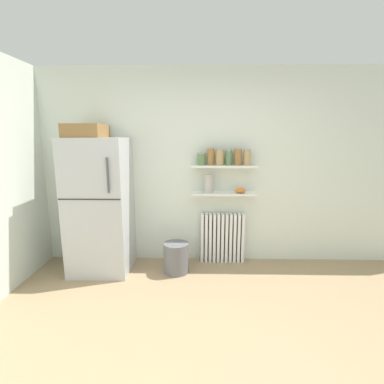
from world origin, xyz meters
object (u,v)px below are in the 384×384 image
object	(u,v)px
storage_jar_3	(229,157)
vase	(208,184)
storage_jar_5	(247,157)
storage_jar_2	(220,157)
storage_jar_4	(238,156)
storage_jar_1	(211,156)
radiator	(222,238)
shelf_bowl	(240,190)
trash_bin	(176,258)
storage_jar_0	(201,159)
refrigerator	(99,203)

from	to	relation	value
storage_jar_3	vase	size ratio (longest dim) A/B	0.83
storage_jar_5	vase	xyz separation A→B (m)	(-0.50, -0.00, -0.34)
storage_jar_2	storage_jar_4	world-z (taller)	storage_jar_4
storage_jar_1	storage_jar_5	xyz separation A→B (m)	(0.47, 0.00, -0.01)
radiator	shelf_bowl	bearing A→B (deg)	-7.74
vase	trash_bin	distance (m)	1.05
storage_jar_5	trash_bin	distance (m)	1.58
storage_jar_4	trash_bin	distance (m)	1.52
storage_jar_0	storage_jar_2	xyz separation A→B (m)	(0.24, 0.00, 0.02)
shelf_bowl	trash_bin	world-z (taller)	shelf_bowl
storage_jar_5	shelf_bowl	world-z (taller)	storage_jar_5
storage_jar_3	storage_jar_4	distance (m)	0.12
radiator	shelf_bowl	size ratio (longest dim) A/B	4.78
storage_jar_3	shelf_bowl	size ratio (longest dim) A/B	1.42
storage_jar_1	refrigerator	bearing A→B (deg)	-170.97
refrigerator	radiator	distance (m)	1.69
radiator	storage_jar_5	world-z (taller)	storage_jar_5
storage_jar_1	storage_jar_4	xyz separation A→B (m)	(0.35, 0.00, -0.00)
radiator	shelf_bowl	world-z (taller)	shelf_bowl
storage_jar_0	radiator	bearing A→B (deg)	5.80
storage_jar_4	vase	distance (m)	0.52
refrigerator	storage_jar_3	bearing A→B (deg)	7.75
storage_jar_0	storage_jar_2	bearing A→B (deg)	0.00
refrigerator	trash_bin	distance (m)	1.20
storage_jar_4	trash_bin	size ratio (longest dim) A/B	0.58
storage_jar_3	storage_jar_2	bearing A→B (deg)	-180.00
refrigerator	storage_jar_5	bearing A→B (deg)	6.78
storage_jar_1	shelf_bowl	bearing A→B (deg)	0.00
radiator	storage_jar_0	distance (m)	1.13
storage_jar_5	storage_jar_1	bearing A→B (deg)	-180.00
refrigerator	storage_jar_0	bearing A→B (deg)	9.84
shelf_bowl	storage_jar_0	bearing A→B (deg)	180.00
storage_jar_0	refrigerator	bearing A→B (deg)	-170.16
vase	storage_jar_2	bearing A→B (deg)	0.00
storage_jar_2	storage_jar_5	world-z (taller)	storage_jar_2
storage_jar_3	shelf_bowl	distance (m)	0.46
shelf_bowl	trash_bin	size ratio (longest dim) A/B	0.37
storage_jar_4	shelf_bowl	bearing A→B (deg)	0.00
storage_jar_3	storage_jar_0	bearing A→B (deg)	-180.00
radiator	vase	xyz separation A→B (m)	(-0.20, -0.03, 0.76)
storage_jar_3	storage_jar_4	bearing A→B (deg)	-0.00
vase	storage_jar_4	bearing A→B (deg)	0.00
storage_jar_1	trash_bin	world-z (taller)	storage_jar_1
storage_jar_4	storage_jar_5	bearing A→B (deg)	0.00
refrigerator	storage_jar_4	world-z (taller)	refrigerator
storage_jar_5	refrigerator	bearing A→B (deg)	-173.22
storage_jar_4	vase	world-z (taller)	storage_jar_4
refrigerator	storage_jar_2	bearing A→B (deg)	8.34
storage_jar_4	storage_jar_1	bearing A→B (deg)	180.00
storage_jar_3	storage_jar_5	xyz separation A→B (m)	(0.24, 0.00, 0.00)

